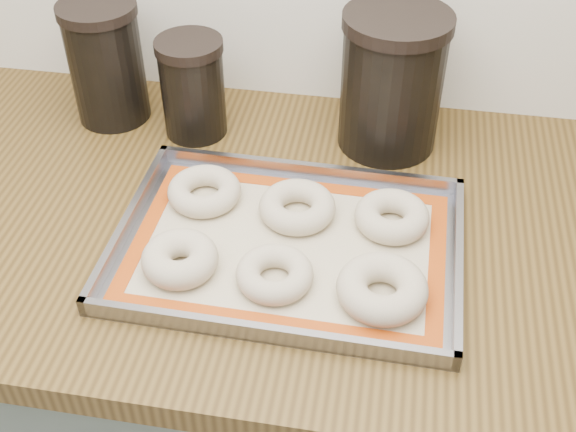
% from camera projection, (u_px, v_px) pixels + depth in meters
% --- Properties ---
extents(cabinet, '(3.00, 0.65, 0.86)m').
position_uv_depth(cabinet, '(235.00, 398.00, 1.35)').
color(cabinet, '#5D6A5E').
rests_on(cabinet, floor).
extents(countertop, '(3.06, 0.68, 0.04)m').
position_uv_depth(countertop, '(220.00, 218.00, 1.06)').
color(countertop, brown).
rests_on(countertop, cabinet).
extents(baking_tray, '(0.46, 0.34, 0.03)m').
position_uv_depth(baking_tray, '(288.00, 246.00, 0.97)').
color(baking_tray, gray).
rests_on(baking_tray, countertop).
extents(baking_mat, '(0.42, 0.30, 0.00)m').
position_uv_depth(baking_mat, '(288.00, 247.00, 0.97)').
color(baking_mat, '#C6B793').
rests_on(baking_mat, baking_tray).
extents(bagel_front_left, '(0.12, 0.12, 0.04)m').
position_uv_depth(bagel_front_left, '(180.00, 259.00, 0.93)').
color(bagel_front_left, beige).
rests_on(bagel_front_left, baking_mat).
extents(bagel_front_mid, '(0.13, 0.13, 0.03)m').
position_uv_depth(bagel_front_mid, '(275.00, 274.00, 0.91)').
color(bagel_front_mid, beige).
rests_on(bagel_front_mid, baking_mat).
extents(bagel_front_right, '(0.12, 0.12, 0.04)m').
position_uv_depth(bagel_front_right, '(382.00, 289.00, 0.89)').
color(bagel_front_right, beige).
rests_on(bagel_front_right, baking_mat).
extents(bagel_back_left, '(0.11, 0.11, 0.03)m').
position_uv_depth(bagel_back_left, '(204.00, 191.00, 1.04)').
color(bagel_back_left, beige).
rests_on(bagel_back_left, baking_mat).
extents(bagel_back_mid, '(0.13, 0.13, 0.03)m').
position_uv_depth(bagel_back_mid, '(297.00, 207.00, 1.01)').
color(bagel_back_mid, beige).
rests_on(bagel_back_mid, baking_mat).
extents(bagel_back_right, '(0.13, 0.13, 0.04)m').
position_uv_depth(bagel_back_right, '(392.00, 216.00, 0.99)').
color(bagel_back_right, beige).
rests_on(bagel_back_right, baking_mat).
extents(canister_left, '(0.12, 0.12, 0.20)m').
position_uv_depth(canister_left, '(106.00, 62.00, 1.16)').
color(canister_left, black).
rests_on(canister_left, countertop).
extents(canister_mid, '(0.11, 0.11, 0.16)m').
position_uv_depth(canister_mid, '(193.00, 87.00, 1.14)').
color(canister_mid, black).
rests_on(canister_mid, countertop).
extents(canister_right, '(0.16, 0.16, 0.22)m').
position_uv_depth(canister_right, '(392.00, 82.00, 1.10)').
color(canister_right, black).
rests_on(canister_right, countertop).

